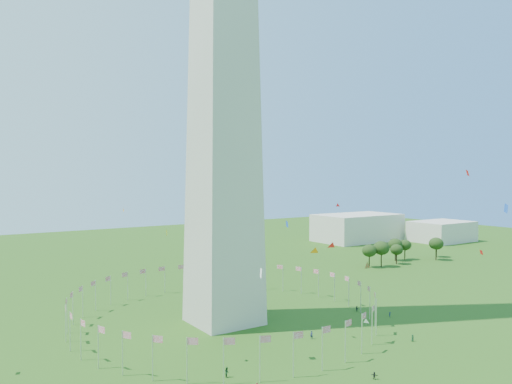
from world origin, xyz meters
TOP-DOWN VIEW (x-y plane):
  - washington_monument at (0.00, 50.00)m, footprint 16.80×16.80m
  - flag_ring at (-0.00, 50.00)m, footprint 80.24×80.24m
  - gov_building_east_a at (150.00, 150.00)m, footprint 50.00×30.00m
  - gov_building_east_b at (190.00, 120.00)m, footprint 35.00×25.00m
  - crowd at (8.25, -2.56)m, footprint 87.10×76.47m
  - kites_aloft at (12.25, 23.98)m, footprint 103.66×83.72m
  - tree_line_east at (113.56, 84.92)m, footprint 53.23×16.03m

SIDE VIEW (x-z plane):
  - crowd at x=8.25m, z-range -0.14..1.88m
  - flag_ring at x=0.00m, z-range 0.00..9.00m
  - tree_line_east at x=113.56m, z-range -0.51..10.43m
  - gov_building_east_b at x=190.00m, z-range 0.00..12.00m
  - gov_building_east_a at x=150.00m, z-range 0.00..16.00m
  - kites_aloft at x=12.25m, z-range 3.36..40.29m
  - washington_monument at x=0.00m, z-range 0.00..169.00m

